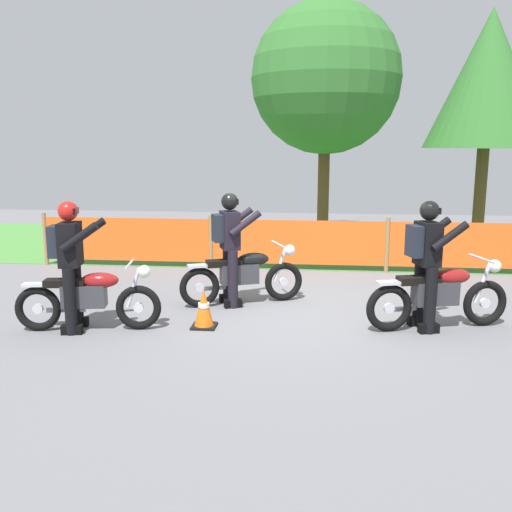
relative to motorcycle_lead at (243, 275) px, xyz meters
name	(u,v)px	position (x,y,z in m)	size (l,w,h in m)	color
ground	(291,312)	(0.74, -0.33, -0.45)	(24.00, 24.00, 0.02)	slate
grass_verge	(301,245)	(0.74, 5.20, -0.44)	(24.00, 5.56, 0.01)	#4C8C3D
barrier_fence	(298,243)	(0.74, 2.42, 0.10)	(10.17, 0.08, 1.05)	#997547
tree_leftmost	(326,79)	(1.25, 5.80, 3.47)	(3.56, 3.56, 5.70)	brown
tree_near_left	(489,80)	(4.96, 5.75, 3.40)	(2.81, 2.81, 5.42)	brown
motorcycle_lead	(243,275)	(0.00, 0.00, 0.00)	(1.82, 0.89, 0.91)	black
motorcycle_trailing	(439,295)	(2.70, -0.90, 0.01)	(1.93, 0.77, 0.93)	black
motorcycle_third	(89,298)	(-1.83, -1.45, -0.01)	(1.88, 0.56, 0.89)	black
rider_lead	(229,243)	(-0.19, -0.08, 0.51)	(0.78, 0.68, 1.69)	black
rider_trailing	(426,258)	(2.50, -0.96, 0.51)	(0.76, 0.65, 1.69)	black
rider_third	(70,259)	(-2.04, -1.48, 0.51)	(0.73, 0.61, 1.69)	black
traffic_cone	(204,308)	(-0.37, -1.19, -0.18)	(0.32, 0.32, 0.53)	black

